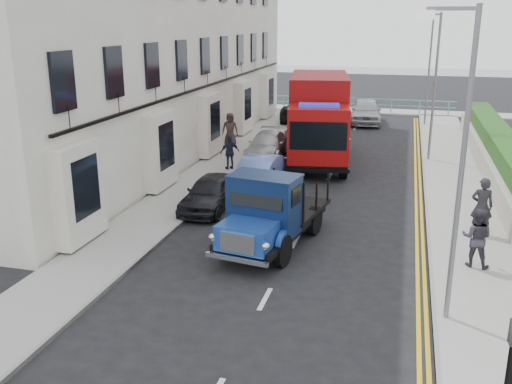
% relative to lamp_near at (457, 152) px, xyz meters
% --- Properties ---
extents(ground, '(120.00, 120.00, 0.00)m').
position_rel_lamp_near_xyz_m(ground, '(-4.18, 2.00, -4.00)').
color(ground, black).
rests_on(ground, ground).
extents(pavement_west, '(2.40, 38.00, 0.12)m').
position_rel_lamp_near_xyz_m(pavement_west, '(-9.38, 11.00, -3.94)').
color(pavement_west, gray).
rests_on(pavement_west, ground).
extents(pavement_east, '(2.60, 38.00, 0.12)m').
position_rel_lamp_near_xyz_m(pavement_east, '(1.12, 11.00, -3.94)').
color(pavement_east, gray).
rests_on(pavement_east, ground).
extents(promenade, '(30.00, 2.50, 0.12)m').
position_rel_lamp_near_xyz_m(promenade, '(-4.18, 31.00, -3.94)').
color(promenade, gray).
rests_on(promenade, ground).
extents(sea_plane, '(120.00, 120.00, 0.00)m').
position_rel_lamp_near_xyz_m(sea_plane, '(-4.18, 62.00, -4.00)').
color(sea_plane, slate).
rests_on(sea_plane, ground).
extents(terrace_west, '(6.31, 30.20, 14.25)m').
position_rel_lamp_near_xyz_m(terrace_west, '(-13.65, 15.00, 3.17)').
color(terrace_west, silver).
rests_on(terrace_west, ground).
extents(garden_east, '(1.45, 28.00, 1.75)m').
position_rel_lamp_near_xyz_m(garden_east, '(3.03, 11.00, -3.10)').
color(garden_east, '#B2AD9E').
rests_on(garden_east, ground).
extents(seafront_railing, '(13.00, 0.08, 1.11)m').
position_rel_lamp_near_xyz_m(seafront_railing, '(-4.18, 30.20, -3.42)').
color(seafront_railing, '#59B2A5').
rests_on(seafront_railing, ground).
extents(lamp_near, '(1.23, 0.18, 7.00)m').
position_rel_lamp_near_xyz_m(lamp_near, '(0.00, 0.00, 0.00)').
color(lamp_near, slate).
rests_on(lamp_near, ground).
extents(lamp_mid, '(1.23, 0.18, 7.00)m').
position_rel_lamp_near_xyz_m(lamp_mid, '(0.00, 16.00, 0.00)').
color(lamp_mid, slate).
rests_on(lamp_mid, ground).
extents(lamp_far, '(1.23, 0.18, 7.00)m').
position_rel_lamp_near_xyz_m(lamp_far, '(0.00, 26.00, 0.00)').
color(lamp_far, slate).
rests_on(lamp_far, ground).
extents(bedford_lorry, '(2.76, 5.22, 2.37)m').
position_rel_lamp_near_xyz_m(bedford_lorry, '(-4.89, 3.02, -2.91)').
color(bedford_lorry, black).
rests_on(bedford_lorry, ground).
extents(red_lorry, '(3.80, 8.14, 4.10)m').
position_rel_lamp_near_xyz_m(red_lorry, '(-5.18, 14.76, -1.81)').
color(red_lorry, black).
rests_on(red_lorry, ground).
extents(parked_car_front, '(1.61, 3.77, 1.27)m').
position_rel_lamp_near_xyz_m(parked_car_front, '(-7.78, 6.34, -3.36)').
color(parked_car_front, black).
rests_on(parked_car_front, ground).
extents(parked_car_mid, '(1.70, 4.06, 1.31)m').
position_rel_lamp_near_xyz_m(parked_car_mid, '(-6.78, 9.35, -3.34)').
color(parked_car_mid, '#5E77CA').
rests_on(parked_car_mid, ground).
extents(parked_car_rear, '(1.94, 4.36, 1.24)m').
position_rel_lamp_near_xyz_m(parked_car_rear, '(-7.73, 14.84, -3.38)').
color(parked_car_rear, '#B7B8BC').
rests_on(parked_car_rear, ground).
extents(seafront_car_left, '(2.88, 6.01, 1.66)m').
position_rel_lamp_near_xyz_m(seafront_car_left, '(-7.68, 25.91, -3.17)').
color(seafront_car_left, black).
rests_on(seafront_car_left, ground).
extents(seafront_car_right, '(2.26, 4.89, 1.62)m').
position_rel_lamp_near_xyz_m(seafront_car_right, '(-3.68, 25.98, -3.18)').
color(seafront_car_right, '#A9A9AE').
rests_on(seafront_car_right, ground).
extents(pedestrian_east_near, '(0.69, 0.46, 1.86)m').
position_rel_lamp_near_xyz_m(pedestrian_east_near, '(1.42, 5.81, -2.95)').
color(pedestrian_east_near, '#232227').
rests_on(pedestrian_east_near, pavement_east).
extents(pedestrian_east_far, '(0.94, 0.80, 1.68)m').
position_rel_lamp_near_xyz_m(pedestrian_east_far, '(1.02, 3.17, -3.04)').
color(pedestrian_east_far, '#36323D').
rests_on(pedestrian_east_far, pavement_east).
extents(pedestrian_west_near, '(0.95, 0.89, 1.57)m').
position_rel_lamp_near_xyz_m(pedestrian_west_near, '(-8.71, 11.66, -3.09)').
color(pedestrian_west_near, '#1C2033').
rests_on(pedestrian_west_near, pavement_west).
extents(pedestrian_west_far, '(0.97, 0.73, 1.79)m').
position_rel_lamp_near_xyz_m(pedestrian_west_far, '(-10.18, 16.42, -2.98)').
color(pedestrian_west_far, '#382A28').
rests_on(pedestrian_west_far, pavement_west).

